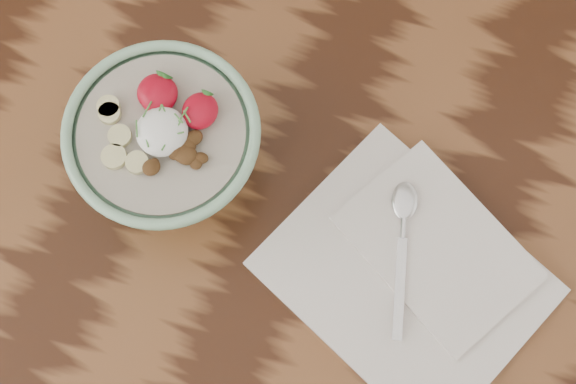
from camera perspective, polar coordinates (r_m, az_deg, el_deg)
name	(u,v)px	position (r cm, az deg, el deg)	size (l,w,h in cm)	color
table	(263,284)	(98.10, -1.78, -6.56)	(160.00, 90.00, 75.00)	#32180C
breakfast_bowl	(167,145)	(86.17, -8.60, 3.31)	(20.33, 20.33, 13.44)	#8AB995
napkin	(412,271)	(89.20, 8.84, -5.54)	(34.31, 31.40, 1.71)	silver
spoon	(404,222)	(88.73, 8.22, -2.15)	(6.77, 17.33, 0.91)	silver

